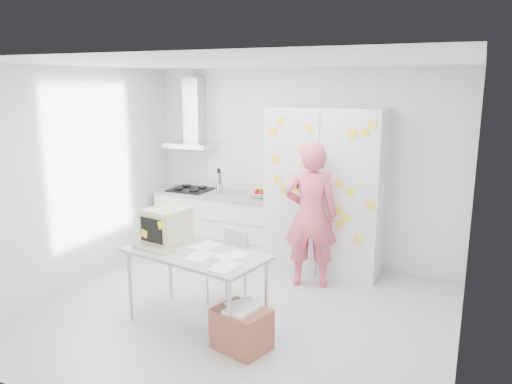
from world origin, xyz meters
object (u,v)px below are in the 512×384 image
at_px(desk, 177,237).
at_px(cardboard_box, 242,328).
at_px(person, 311,215).
at_px(chair, 230,262).

bearing_deg(desk, cardboard_box, -9.89).
relative_size(person, desk, 1.14).
relative_size(desk, chair, 1.88).
distance_m(person, desk, 1.74).
height_order(desk, chair, desk).
bearing_deg(chair, cardboard_box, -39.91).
height_order(person, desk, person).
bearing_deg(chair, person, 67.54).
xyz_separation_m(desk, chair, (0.35, 0.56, -0.42)).
bearing_deg(cardboard_box, chair, 122.73).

